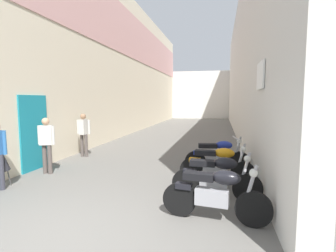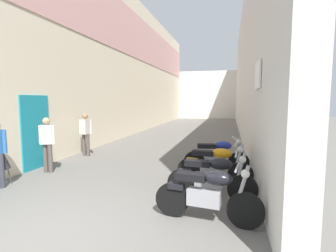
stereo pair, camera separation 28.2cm
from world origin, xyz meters
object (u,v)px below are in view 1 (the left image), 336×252
Objects in this scene: pedestrian_mid_alley at (46,141)px; pedestrian_further_down at (84,132)px; motorcycle_third at (217,164)px; umbrella_leaning at (3,159)px; motorcycle_second at (216,176)px; motorcycle_nearest at (216,193)px; motorcycle_fourth at (218,155)px.

pedestrian_mid_alley and pedestrian_further_down have the same top height.
motorcycle_third reaches higher than umbrella_leaning.
motorcycle_third is 1.92× the size of umbrella_leaning.
motorcycle_second is at bearing -90.00° from motorcycle_third.
pedestrian_mid_alley reaches higher than motorcycle_nearest.
motorcycle_third is at bearing 0.95° from pedestrian_mid_alley.
pedestrian_mid_alley is at bearing 80.39° from umbrella_leaning.
motorcycle_second is 4.79m from pedestrian_mid_alley.
umbrella_leaning is (-4.88, -0.28, 0.18)m from motorcycle_second.
motorcycle_third is at bearing -90.00° from motorcycle_fourth.
motorcycle_nearest is at bearing -40.49° from pedestrian_further_down.
pedestrian_mid_alley is 1.28m from umbrella_leaning.
motorcycle_second is 1.00× the size of motorcycle_third.
motorcycle_fourth is at bearing 90.00° from motorcycle_second.
motorcycle_second is at bearing -33.16° from pedestrian_further_down.
pedestrian_mid_alley reaches higher than motorcycle_fourth.
pedestrian_further_down is (-4.79, 1.04, 0.42)m from motorcycle_fourth.
motorcycle_second is 1.18× the size of pedestrian_further_down.
motorcycle_fourth is (-0.00, 2.09, 0.00)m from motorcycle_second.
pedestrian_mid_alley is 1.63× the size of umbrella_leaning.
motorcycle_nearest is 1.00× the size of motorcycle_third.
umbrella_leaning is at bearing -164.87° from motorcycle_third.
pedestrian_further_down is (-4.79, 2.09, 0.42)m from motorcycle_third.
motorcycle_nearest is at bearing -7.93° from umbrella_leaning.
pedestrian_further_down is at bearing 139.51° from motorcycle_nearest.
motorcycle_fourth is 5.43m from umbrella_leaning.
motorcycle_second is at bearing 90.00° from motorcycle_nearest.
motorcycle_third is at bearing 15.13° from umbrella_leaning.
umbrella_leaning is at bearing -154.13° from motorcycle_fourth.
motorcycle_nearest is 1.91× the size of umbrella_leaning.
pedestrian_mid_alley is at bearing 168.37° from motorcycle_second.
motorcycle_third is at bearing 90.00° from motorcycle_nearest.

